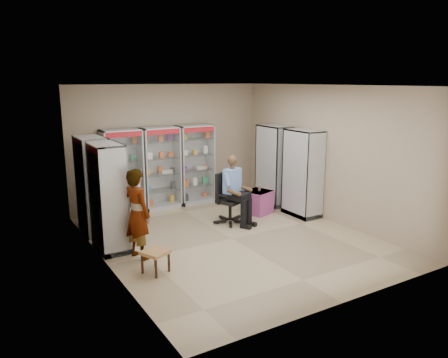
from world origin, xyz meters
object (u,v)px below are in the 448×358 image
cabinet_left_near (108,198)px  office_chair (230,198)px  pink_trunk (258,202)px  woven_stool_b (156,262)px  seated_shopkeeper (231,192)px  cabinet_back_left (123,172)px  standing_man (137,214)px  wooden_chair (123,203)px  cabinet_right_far (274,165)px  cabinet_right_near (303,173)px  cabinet_back_mid (161,168)px  cabinet_left_far (93,185)px  woven_stool_a (265,200)px  cabinet_back_right (195,164)px

cabinet_left_near → office_chair: bearing=93.7°
pink_trunk → woven_stool_b: (-3.34, -1.83, -0.08)m
seated_shopkeeper → woven_stool_b: size_ratio=3.74×
pink_trunk → cabinet_left_near: bearing=-173.1°
cabinet_back_left → standing_man: size_ratio=1.23×
cabinet_left_near → standing_man: 0.74m
cabinet_back_left → wooden_chair: size_ratio=2.13×
cabinet_right_far → cabinet_right_near: size_ratio=1.00×
cabinet_back_left → standing_man: 2.76m
cabinet_back_left → seated_shopkeeper: size_ratio=1.40×
cabinet_back_mid → cabinet_right_near: bearing=-40.8°
cabinet_back_left → cabinet_back_mid: same height
cabinet_right_near → seated_shopkeeper: (-1.73, 0.32, -0.28)m
seated_shopkeeper → pink_trunk: (0.94, 0.32, -0.44)m
cabinet_back_mid → wooden_chair: bearing=-148.7°
cabinet_right_near → cabinet_left_near: same height
cabinet_left_far → cabinet_left_near: (0.00, -1.10, 0.00)m
cabinet_left_near → woven_stool_a: bearing=100.9°
cabinet_right_far → office_chair: 1.93m
cabinet_right_far → woven_stool_b: (-4.13, -2.28, -0.81)m
cabinet_back_mid → seated_shopkeeper: 2.11m
wooden_chair → office_chair: size_ratio=0.84×
cabinet_back_left → pink_trunk: size_ratio=3.55×
cabinet_left_far → woven_stool_a: bearing=85.7°
cabinet_right_near → seated_shopkeeper: size_ratio=1.40×
cabinet_back_left → cabinet_left_far: bearing=-135.0°
cabinet_back_right → cabinet_left_near: (-2.83, -2.03, 0.00)m
cabinet_left_far → seated_shopkeeper: (2.73, -0.98, -0.28)m
woven_stool_a → standing_man: size_ratio=0.22×
office_chair → cabinet_right_far: bearing=-1.4°
cabinet_right_far → woven_stool_b: 4.79m
cabinet_back_mid → office_chair: 2.09m
cabinet_back_left → woven_stool_b: 3.56m
cabinet_right_near → woven_stool_a: bearing=18.4°
cabinet_back_left → standing_man: (-0.62, -2.68, -0.19)m
cabinet_back_right → cabinet_left_near: same height
cabinet_left_near → woven_stool_b: size_ratio=5.23×
cabinet_back_right → office_chair: 1.91m
woven_stool_a → cabinet_back_mid: bearing=151.2°
woven_stool_a → office_chair: bearing=-156.2°
office_chair → woven_stool_b: (-2.40, -1.56, -0.37)m
cabinet_right_near → woven_stool_b: (-4.13, -1.18, -0.81)m
cabinet_left_far → cabinet_left_near: 1.10m
seated_shopkeeper → woven_stool_a: size_ratio=3.97×
cabinet_left_far → standing_man: 1.79m
cabinet_back_left → cabinet_back_mid: bearing=0.0°
cabinet_back_left → cabinet_back_mid: 0.95m
office_chair → pink_trunk: 1.02m
cabinet_right_near → standing_man: bearing=96.2°
cabinet_right_near → cabinet_back_mid: bearing=49.2°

